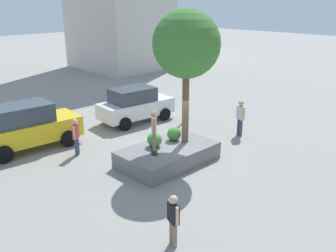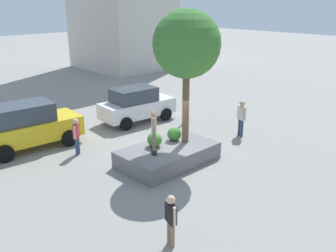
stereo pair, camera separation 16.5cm
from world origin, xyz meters
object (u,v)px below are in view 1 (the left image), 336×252
object	(u,v)px
planter_ledge	(168,155)
police_car	(135,105)
bystander_watching	(173,217)
traffic_light_corner	(186,64)
skateboard	(154,150)
taxi_cab	(26,126)
skateboarder	(154,127)
pedestrian_crossing	(76,134)
plaza_tree	(186,45)
passerby_with_bag	(240,115)

from	to	relation	value
planter_ledge	police_car	bearing A→B (deg)	64.04
bystander_watching	traffic_light_corner	bearing A→B (deg)	41.38
skateboard	bystander_watching	distance (m)	4.91
skateboard	taxi_cab	size ratio (longest dim) A/B	0.16
skateboarder	pedestrian_crossing	bearing A→B (deg)	114.68
plaza_tree	traffic_light_corner	xyz separation A→B (m)	(3.63, 3.35, -1.58)
plaza_tree	pedestrian_crossing	world-z (taller)	plaza_tree
traffic_light_corner	passerby_with_bag	world-z (taller)	traffic_light_corner
skateboarder	police_car	xyz separation A→B (m)	(3.20, 5.06, -0.74)
plaza_tree	skateboard	bearing A→B (deg)	176.65
planter_ledge	skateboard	xyz separation A→B (m)	(-0.72, 0.03, 0.40)
skateboard	skateboarder	world-z (taller)	skateboarder
plaza_tree	bystander_watching	size ratio (longest dim) A/B	3.52
planter_ledge	plaza_tree	size ratio (longest dim) A/B	0.73
passerby_with_bag	traffic_light_corner	bearing A→B (deg)	93.12
traffic_light_corner	pedestrian_crossing	distance (m)	7.12
plaza_tree	police_car	bearing A→B (deg)	73.26
plaza_tree	taxi_cab	size ratio (longest dim) A/B	1.18
plaza_tree	skateboard	world-z (taller)	plaza_tree
skateboard	passerby_with_bag	xyz separation A→B (m)	(5.46, -0.19, 0.28)
plaza_tree	police_car	world-z (taller)	plaza_tree
taxi_cab	pedestrian_crossing	distance (m)	2.46
taxi_cab	traffic_light_corner	world-z (taller)	traffic_light_corner
plaza_tree	passerby_with_bag	xyz separation A→B (m)	(3.82, -0.09, -3.67)
police_car	traffic_light_corner	xyz separation A→B (m)	(2.08, -1.81, 2.15)
skateboard	police_car	xyz separation A→B (m)	(3.20, 5.06, 0.21)
skateboarder	passerby_with_bag	bearing A→B (deg)	-1.98
skateboard	traffic_light_corner	world-z (taller)	traffic_light_corner
taxi_cab	bystander_watching	world-z (taller)	taxi_cab
bystander_watching	pedestrian_crossing	size ratio (longest dim) A/B	0.94
police_car	passerby_with_bag	size ratio (longest dim) A/B	2.36
plaza_tree	taxi_cab	distance (m)	7.91
skateboarder	pedestrian_crossing	size ratio (longest dim) A/B	1.00
plaza_tree	traffic_light_corner	bearing A→B (deg)	42.75
skateboarder	bystander_watching	distance (m)	4.97
planter_ledge	plaza_tree	bearing A→B (deg)	-4.17
taxi_cab	pedestrian_crossing	world-z (taller)	taxi_cab
plaza_tree	bystander_watching	xyz separation A→B (m)	(-4.55, -3.86, -3.81)
taxi_cab	traffic_light_corner	bearing A→B (deg)	-15.32
traffic_light_corner	pedestrian_crossing	size ratio (longest dim) A/B	2.83
taxi_cab	passerby_with_bag	world-z (taller)	taxi_cab
skateboarder	traffic_light_corner	bearing A→B (deg)	31.70
plaza_tree	police_car	xyz separation A→B (m)	(1.55, 5.16, -3.73)
police_car	bystander_watching	distance (m)	10.89
plaza_tree	bystander_watching	world-z (taller)	plaza_tree
taxi_cab	pedestrian_crossing	size ratio (longest dim) A/B	2.82
skateboard	skateboarder	xyz separation A→B (m)	(-0.00, -0.00, 0.95)
planter_ledge	skateboard	world-z (taller)	skateboard
planter_ledge	passerby_with_bag	size ratio (longest dim) A/B	2.21
skateboarder	bystander_watching	world-z (taller)	skateboarder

